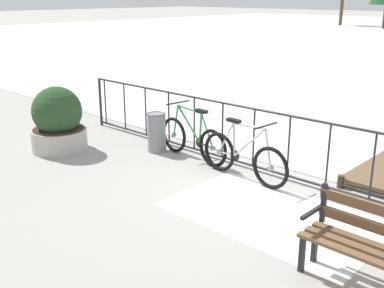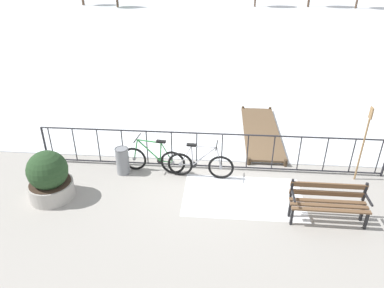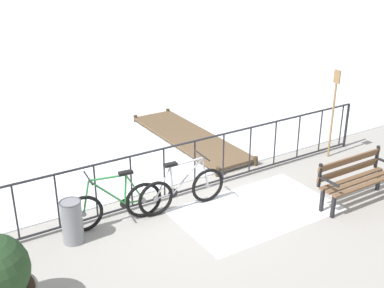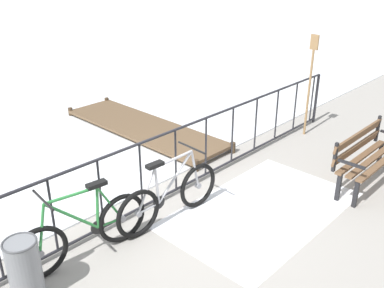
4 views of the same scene
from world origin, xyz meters
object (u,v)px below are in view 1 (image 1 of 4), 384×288
at_px(bicycle_near_railing, 193,139).
at_px(trash_bin, 157,132).
at_px(bicycle_second, 244,157).
at_px(planter_with_shrub, 58,121).

xyz_separation_m(bicycle_near_railing, trash_bin, (-0.79, -0.13, 0.00)).
height_order(bicycle_second, trash_bin, bicycle_second).
bearing_deg(trash_bin, planter_with_shrub, -139.47).
bearing_deg(trash_bin, bicycle_second, -0.65).
xyz_separation_m(planter_with_shrub, trash_bin, (1.40, 1.20, -0.18)).
distance_m(bicycle_second, trash_bin, 2.03).
xyz_separation_m(bicycle_second, trash_bin, (-2.03, 0.02, 0.00)).
relative_size(bicycle_near_railing, bicycle_second, 1.00).
xyz_separation_m(bicycle_second, planter_with_shrub, (-3.43, -1.17, 0.19)).
distance_m(bicycle_near_railing, planter_with_shrub, 2.57).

